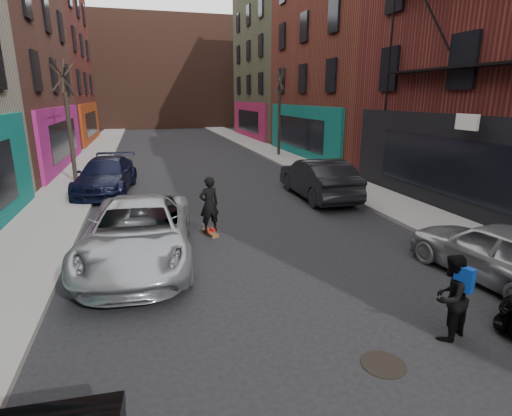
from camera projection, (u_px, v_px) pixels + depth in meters
sidewalk_left at (99, 151)px, 30.44m from camera, size 2.50×84.00×0.13m
sidewalk_right at (256, 146)px, 33.69m from camera, size 2.50×84.00×0.13m
buildings_right at (466, 17)px, 20.45m from camera, size 12.00×56.00×16.00m
building_far at (161, 74)px, 54.29m from camera, size 40.00×10.00×14.00m
tree_left_far at (68, 112)px, 18.43m from camera, size 2.00×2.00×6.50m
tree_right_far at (279, 105)px, 27.18m from camera, size 2.00×2.00×6.80m
parked_left_far at (139, 232)px, 10.05m from camera, size 3.13×5.86×1.57m
parked_left_end at (106, 175)px, 17.43m from camera, size 2.75×5.38×1.49m
parked_right_far at (497, 252)px, 9.01m from camera, size 2.08×4.26×1.40m
parked_right_end at (318, 178)px, 16.47m from camera, size 1.84×5.02×1.64m
skateboard at (210, 233)px, 12.22m from camera, size 0.43×0.83×0.10m
skateboarder at (209, 204)px, 11.98m from camera, size 0.71×0.56×1.70m
pedestrian at (451, 297)px, 6.82m from camera, size 0.91×0.81×1.54m
manhole at (383, 364)px, 6.30m from camera, size 0.87×0.87×0.01m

